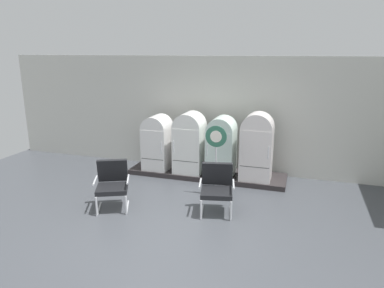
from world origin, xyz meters
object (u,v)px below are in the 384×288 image
at_px(refrigerator_0, 157,141).
at_px(armchair_left, 112,183).
at_px(refrigerator_3, 257,145).
at_px(sign_stand, 216,162).
at_px(refrigerator_1, 190,141).
at_px(armchair_right, 217,186).
at_px(refrigerator_2, 221,145).

distance_m(refrigerator_0, armchair_left, 2.19).
height_order(refrigerator_3, sign_stand, refrigerator_3).
bearing_deg(refrigerator_0, armchair_left, -91.08).
relative_size(refrigerator_1, sign_stand, 0.97).
xyz_separation_m(armchair_left, sign_stand, (1.79, 1.20, 0.23)).
height_order(refrigerator_0, armchair_right, refrigerator_0).
distance_m(refrigerator_1, sign_stand, 1.33).
bearing_deg(armchair_left, refrigerator_1, 67.69).
relative_size(refrigerator_1, armchair_left, 1.56).
distance_m(refrigerator_0, refrigerator_2, 1.64).
bearing_deg(refrigerator_1, refrigerator_3, -1.40).
xyz_separation_m(armchair_right, sign_stand, (-0.21, 0.77, 0.23)).
bearing_deg(refrigerator_3, armchair_left, -139.77).
relative_size(refrigerator_3, armchair_right, 1.65).
xyz_separation_m(refrigerator_1, armchair_right, (1.11, -1.73, -0.38)).
relative_size(refrigerator_1, refrigerator_3, 0.95).
bearing_deg(refrigerator_2, sign_stand, -83.76).
distance_m(armchair_left, armchair_right, 2.04).
height_order(refrigerator_1, armchair_left, refrigerator_1).
bearing_deg(sign_stand, armchair_left, -146.19).
bearing_deg(refrigerator_2, refrigerator_1, 179.11).
relative_size(refrigerator_1, armchair_right, 1.56).
bearing_deg(armchair_right, sign_stand, 105.58).
relative_size(refrigerator_2, armchair_left, 1.50).
relative_size(armchair_left, sign_stand, 0.62).
height_order(refrigerator_2, armchair_right, refrigerator_2).
height_order(refrigerator_2, refrigerator_3, refrigerator_3).
bearing_deg(refrigerator_3, armchair_right, -106.83).
bearing_deg(armchair_left, refrigerator_3, 40.23).
relative_size(refrigerator_2, refrigerator_3, 0.91).
bearing_deg(refrigerator_1, refrigerator_2, -0.89).
height_order(refrigerator_0, sign_stand, sign_stand).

